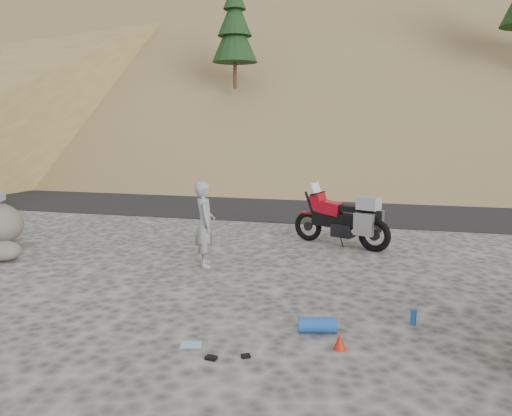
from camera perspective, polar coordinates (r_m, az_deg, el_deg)
The scene contains 12 objects.
ground at distance 8.39m, azimuth -3.23°, elevation -9.06°, with size 140.00×140.00×0.00m, color #3D3B38.
road at distance 16.96m, azimuth 5.88°, elevation 0.47°, with size 120.00×7.00×0.05m, color black.
hillside at distance 49.23m, azimuth 11.79°, elevation 19.25°, with size 120.00×73.00×46.72m.
motorcycle at distance 11.11m, azimuth 10.14°, elevation -1.38°, with size 2.21×1.16×1.39m.
man at distance 9.66m, azimuth -5.79°, elevation -6.56°, with size 0.59×0.39×1.63m, color gray.
small_rock at distance 11.09m, azimuth -26.78°, elevation -4.40°, with size 0.78×0.74×0.39m.
gear_blue_mat at distance 6.70m, azimuth 7.04°, elevation -13.13°, with size 0.20×0.20×0.50m, color #1A4D9C.
gear_bottle at distance 7.19m, azimuth 17.55°, elevation -11.82°, with size 0.08×0.08×0.22m, color #1A4D9C.
gear_funnel at distance 6.28m, azimuth 9.55°, elevation -14.82°, with size 0.16×0.16×0.20m, color #B51C0C.
gear_glove_a at distance 6.02m, azimuth -5.14°, elevation -16.69°, with size 0.13×0.09×0.04m, color black.
gear_glove_b at distance 6.05m, azimuth -1.19°, elevation -16.56°, with size 0.10×0.08×0.03m, color black.
gear_blue_cloth at distance 6.40m, azimuth -7.44°, elevation -15.22°, with size 0.26×0.19×0.01m, color #7CA9C1.
Camera 1 is at (2.40, -7.57, 2.68)m, focal length 35.00 mm.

